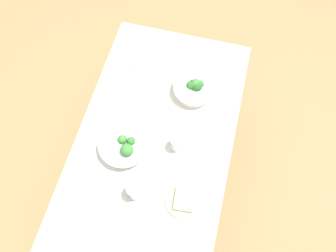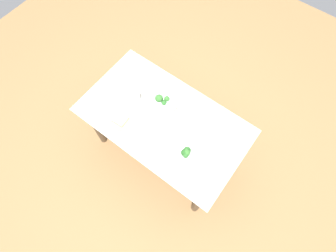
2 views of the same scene
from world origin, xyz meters
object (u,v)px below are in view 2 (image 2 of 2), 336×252
bread_side_plate (120,120)px  water_glass_side (136,96)px  napkin_folded_upper (229,128)px  table_knife_left (130,83)px  broccoli_bowl_far (186,153)px  fork_by_far_bowl (210,124)px  broccoli_bowl_near (164,100)px  water_glass_center (153,127)px  fork_by_near_bowl (197,103)px

bread_side_plate → water_glass_side: bearing=-84.3°
napkin_folded_upper → table_knife_left: bearing=9.2°
broccoli_bowl_far → fork_by_far_bowl: (-0.01, -0.34, -0.04)m
water_glass_side → bread_side_plate: bearing=95.7°
fork_by_far_bowl → broccoli_bowl_far: bearing=153.6°
table_knife_left → napkin_folded_upper: bearing=111.8°
fork_by_far_bowl → napkin_folded_upper: size_ratio=0.49×
water_glass_side → table_knife_left: 0.19m
broccoli_bowl_near → water_glass_center: (-0.08, 0.26, 0.01)m
bread_side_plate → fork_by_far_bowl: size_ratio=1.82×
broccoli_bowl_far → water_glass_center: broccoli_bowl_far is taller
broccoli_bowl_far → broccoli_bowl_near: bearing=-33.1°
broccoli_bowl_far → fork_by_near_bowl: (0.19, -0.44, -0.04)m
water_glass_center → water_glass_side: water_glass_side is taller
broccoli_bowl_far → broccoli_bowl_near: broccoli_bowl_near is taller
fork_by_near_bowl → broccoli_bowl_near: bearing=24.6°
broccoli_bowl_far → bread_side_plate: size_ratio=1.21×
broccoli_bowl_near → napkin_folded_upper: bearing=-167.6°
water_glass_side → napkin_folded_upper: (-0.79, -0.25, -0.05)m
water_glass_center → broccoli_bowl_near: bearing=-73.2°
broccoli_bowl_near → napkin_folded_upper: size_ratio=1.22×
broccoli_bowl_far → water_glass_center: bearing=-2.1°
broccoli_bowl_near → napkin_folded_upper: 0.59m
water_glass_center → napkin_folded_upper: size_ratio=0.41×
water_glass_side → fork_by_far_bowl: (-0.64, -0.19, -0.05)m
broccoli_bowl_far → fork_by_far_bowl: 0.34m
bread_side_plate → water_glass_side: water_glass_side is taller
water_glass_center → table_knife_left: 0.51m
water_glass_center → table_knife_left: bearing=-27.7°
water_glass_center → bread_side_plate: bearing=20.5°
fork_by_far_bowl → table_knife_left: bearing=71.0°
broccoli_bowl_near → water_glass_side: (0.21, 0.12, 0.01)m
fork_by_far_bowl → napkin_folded_upper: bearing=-93.1°
broccoli_bowl_near → napkin_folded_upper: (-0.58, -0.13, -0.03)m
fork_by_near_bowl → water_glass_center: bearing=59.7°
broccoli_bowl_near → water_glass_side: broccoli_bowl_near is taller
broccoli_bowl_far → napkin_folded_upper: broccoli_bowl_far is taller
broccoli_bowl_far → fork_by_near_bowl: broccoli_bowl_far is taller
water_glass_center → water_glass_side: bearing=-25.5°
fork_by_far_bowl → broccoli_bowl_near: bearing=73.1°
water_glass_center → fork_by_near_bowl: 0.45m
bread_side_plate → napkin_folded_upper: (-0.77, -0.49, -0.01)m
broccoli_bowl_far → water_glass_center: 0.34m
fork_by_far_bowl → napkin_folded_upper: (-0.15, -0.06, 0.00)m
water_glass_side → napkin_folded_upper: water_glass_side is taller
napkin_folded_upper → fork_by_near_bowl: bearing=-6.0°
napkin_folded_upper → broccoli_bowl_far: bearing=68.5°
water_glass_side → fork_by_far_bowl: 0.67m
water_glass_side → table_knife_left: water_glass_side is taller
bread_side_plate → table_knife_left: bread_side_plate is taller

